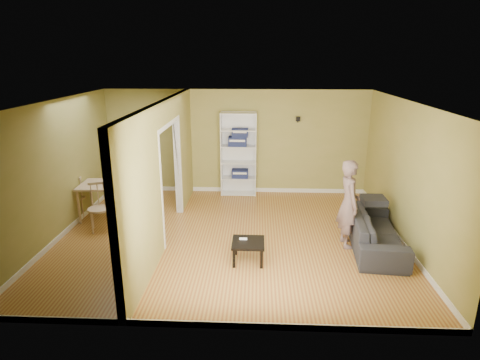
# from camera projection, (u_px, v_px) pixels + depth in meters

# --- Properties ---
(room_shell) EXTENTS (6.50, 6.50, 6.50)m
(room_shell) POSITION_uv_depth(u_px,v_px,m) (229.00, 173.00, 7.41)
(room_shell) COLOR #AD883F
(room_shell) RESTS_ON ground
(partition) EXTENTS (0.22, 5.50, 2.60)m
(partition) POSITION_uv_depth(u_px,v_px,m) (165.00, 172.00, 7.46)
(partition) COLOR olive
(partition) RESTS_ON ground
(wall_speaker) EXTENTS (0.10, 0.10, 0.10)m
(wall_speaker) POSITION_uv_depth(u_px,v_px,m) (298.00, 119.00, 9.73)
(wall_speaker) COLOR black
(wall_speaker) RESTS_ON room_shell
(sofa) EXTENTS (2.22, 1.12, 0.82)m
(sofa) POSITION_uv_depth(u_px,v_px,m) (376.00, 225.00, 7.31)
(sofa) COLOR black
(sofa) RESTS_ON ground
(person) EXTENTS (0.74, 0.60, 1.91)m
(person) POSITION_uv_depth(u_px,v_px,m) (349.00, 196.00, 7.20)
(person) COLOR slate
(person) RESTS_ON ground
(bookshelf) EXTENTS (0.87, 0.38, 2.07)m
(bookshelf) POSITION_uv_depth(u_px,v_px,m) (239.00, 154.00, 9.97)
(bookshelf) COLOR white
(bookshelf) RESTS_ON ground
(paper_box_navy_a) EXTENTS (0.40, 0.26, 0.21)m
(paper_box_navy_a) POSITION_uv_depth(u_px,v_px,m) (240.00, 173.00, 10.07)
(paper_box_navy_a) COLOR navy
(paper_box_navy_a) RESTS_ON bookshelf
(paper_box_navy_b) EXTENTS (0.44, 0.29, 0.23)m
(paper_box_navy_b) POSITION_uv_depth(u_px,v_px,m) (238.00, 141.00, 9.83)
(paper_box_navy_b) COLOR #121551
(paper_box_navy_b) RESTS_ON bookshelf
(paper_box_navy_c) EXTENTS (0.39, 0.26, 0.20)m
(paper_box_navy_c) POSITION_uv_depth(u_px,v_px,m) (240.00, 134.00, 9.77)
(paper_box_navy_c) COLOR navy
(paper_box_navy_c) RESTS_ON bookshelf
(coffee_table) EXTENTS (0.55, 0.55, 0.36)m
(coffee_table) POSITION_uv_depth(u_px,v_px,m) (248.00, 244.00, 6.79)
(coffee_table) COLOR black
(coffee_table) RESTS_ON ground
(game_controller) EXTENTS (0.13, 0.04, 0.03)m
(game_controller) POSITION_uv_depth(u_px,v_px,m) (243.00, 239.00, 6.85)
(game_controller) COLOR white
(game_controller) RESTS_ON coffee_table
(dining_table) EXTENTS (1.22, 0.82, 0.77)m
(dining_table) POSITION_uv_depth(u_px,v_px,m) (110.00, 187.00, 8.54)
(dining_table) COLOR tan
(dining_table) RESTS_ON ground
(chair_left) EXTENTS (0.52, 0.52, 0.91)m
(chair_left) POSITION_uv_depth(u_px,v_px,m) (75.00, 196.00, 8.67)
(chair_left) COLOR #DAC17B
(chair_left) RESTS_ON ground
(chair_near) EXTENTS (0.57, 0.57, 0.97)m
(chair_near) POSITION_uv_depth(u_px,v_px,m) (99.00, 208.00, 7.96)
(chair_near) COLOR tan
(chair_near) RESTS_ON ground
(chair_far) EXTENTS (0.58, 0.58, 1.03)m
(chair_far) POSITION_uv_depth(u_px,v_px,m) (124.00, 186.00, 9.15)
(chair_far) COLOR #C9B184
(chair_far) RESTS_ON ground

